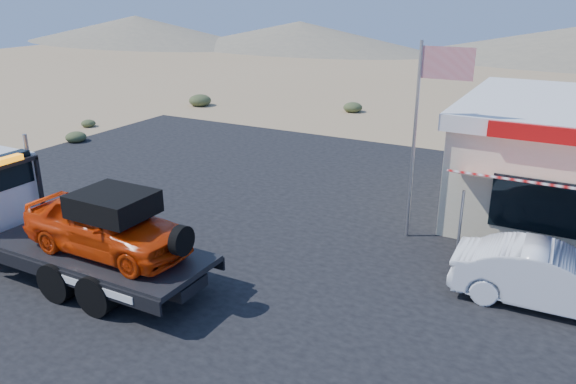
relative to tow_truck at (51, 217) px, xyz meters
name	(u,v)px	position (x,y,z in m)	size (l,w,h in m)	color
ground	(200,261)	(3.14, 2.29, -1.60)	(120.00, 120.00, 0.00)	#9F825A
asphalt_lot	(309,237)	(5.14, 5.29, -1.59)	(32.00, 24.00, 0.02)	black
tow_truck	(51,217)	(0.00, 0.00, 0.00)	(8.86, 2.63, 2.96)	black
white_sedan	(549,278)	(12.07, 4.40, -0.82)	(1.59, 4.56, 1.50)	silver
flagpole	(424,120)	(8.07, 6.79, 2.17)	(1.55, 0.10, 6.00)	#99999E
desert_scrub	(159,123)	(-8.74, 14.41, -1.28)	(25.07, 36.54, 0.80)	#313E21
distant_hills	(416,39)	(-6.64, 57.43, 0.29)	(126.00, 48.00, 4.20)	#726B59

